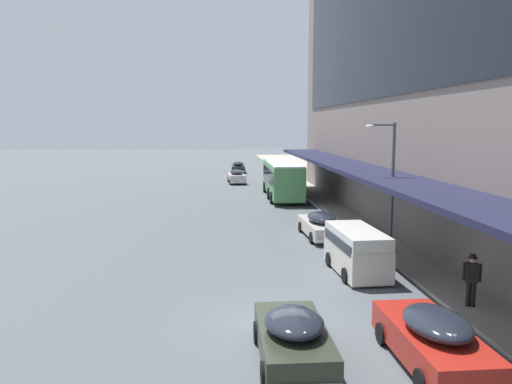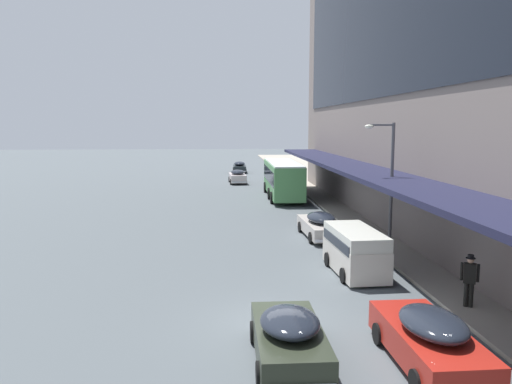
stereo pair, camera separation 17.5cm
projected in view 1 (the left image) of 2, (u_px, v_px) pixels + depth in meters
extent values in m
plane|color=#4E565A|center=(280.00, 323.00, 16.32)|extent=(240.00, 240.00, 0.00)
cube|color=#1B1D36|center=(475.00, 206.00, 16.29)|extent=(3.20, 72.00, 0.24)
cube|color=#4F9251|center=(282.00, 179.00, 44.17)|extent=(2.65, 10.76, 2.74)
cube|color=black|center=(282.00, 175.00, 44.12)|extent=(2.68, 9.90, 1.21)
cube|color=silver|center=(282.00, 163.00, 43.98)|extent=(2.55, 10.76, 0.12)
cube|color=black|center=(276.00, 161.00, 49.36)|extent=(1.27, 0.07, 0.36)
cylinder|color=black|center=(265.00, 187.00, 47.86)|extent=(0.26, 1.00, 1.00)
cylinder|color=black|center=(291.00, 187.00, 48.02)|extent=(0.26, 1.00, 1.00)
cylinder|color=black|center=(272.00, 198.00, 40.96)|extent=(0.26, 1.00, 1.00)
cylinder|color=black|center=(302.00, 197.00, 41.12)|extent=(0.26, 1.00, 1.00)
cylinder|color=black|center=(269.00, 193.00, 43.45)|extent=(0.26, 1.00, 1.00)
cylinder|color=black|center=(298.00, 193.00, 43.61)|extent=(0.26, 1.00, 1.00)
cube|color=#AB2319|center=(432.00, 343.00, 13.34)|extent=(1.88, 4.56, 0.81)
ellipsoid|color=#1E232D|center=(437.00, 323.00, 13.03)|extent=(1.63, 2.52, 0.58)
cube|color=silver|center=(399.00, 319.00, 15.66)|extent=(1.72, 0.15, 0.14)
sphere|color=silver|center=(384.00, 311.00, 15.55)|extent=(0.18, 0.18, 0.18)
sphere|color=silver|center=(415.00, 310.00, 15.64)|extent=(0.18, 0.18, 0.18)
cylinder|color=black|center=(381.00, 334.00, 14.69)|extent=(0.15, 0.64, 0.64)
cylinder|color=black|center=(440.00, 331.00, 14.85)|extent=(0.15, 0.64, 0.64)
cylinder|color=black|center=(421.00, 382.00, 11.92)|extent=(0.15, 0.64, 0.64)
cylinder|color=black|center=(493.00, 379.00, 12.08)|extent=(0.15, 0.64, 0.64)
cube|color=beige|center=(237.00, 178.00, 55.34)|extent=(1.88, 4.21, 0.82)
ellipsoid|color=#1E232D|center=(237.00, 172.00, 55.05)|extent=(1.59, 2.34, 0.51)
cube|color=silver|center=(235.00, 178.00, 57.45)|extent=(1.60, 0.20, 0.14)
cube|color=silver|center=(238.00, 182.00, 53.29)|extent=(1.60, 0.20, 0.14)
sphere|color=silver|center=(231.00, 175.00, 57.33)|extent=(0.18, 0.18, 0.18)
sphere|color=silver|center=(239.00, 175.00, 57.44)|extent=(0.18, 0.18, 0.18)
cylinder|color=black|center=(228.00, 179.00, 56.54)|extent=(0.17, 0.65, 0.64)
cylinder|color=black|center=(243.00, 179.00, 56.74)|extent=(0.17, 0.65, 0.64)
cylinder|color=black|center=(230.00, 182.00, 54.02)|extent=(0.17, 0.65, 0.64)
cylinder|color=black|center=(245.00, 182.00, 54.22)|extent=(0.17, 0.65, 0.64)
cube|color=black|center=(238.00, 168.00, 67.77)|extent=(1.72, 4.04, 0.75)
ellipsoid|color=#1E232D|center=(238.00, 164.00, 67.49)|extent=(1.49, 2.23, 0.59)
cube|color=silver|center=(238.00, 169.00, 69.84)|extent=(1.58, 0.14, 0.14)
cube|color=silver|center=(239.00, 171.00, 65.76)|extent=(1.58, 0.14, 0.14)
sphere|color=silver|center=(235.00, 167.00, 69.74)|extent=(0.18, 0.18, 0.18)
sphere|color=silver|center=(241.00, 167.00, 69.80)|extent=(0.18, 0.18, 0.18)
cylinder|color=black|center=(232.00, 169.00, 68.99)|extent=(0.15, 0.64, 0.64)
cylinder|color=black|center=(244.00, 169.00, 69.09)|extent=(0.15, 0.64, 0.64)
cylinder|color=black|center=(232.00, 171.00, 66.53)|extent=(0.15, 0.64, 0.64)
cylinder|color=black|center=(245.00, 171.00, 66.63)|extent=(0.15, 0.64, 0.64)
cube|color=#2B3124|center=(293.00, 341.00, 13.59)|extent=(1.83, 4.09, 0.74)
ellipsoid|color=#1E232D|center=(294.00, 322.00, 13.30)|extent=(1.60, 2.25, 0.56)
cube|color=silver|center=(283.00, 319.00, 15.69)|extent=(1.72, 0.13, 0.14)
sphere|color=silver|center=(267.00, 311.00, 15.58)|extent=(0.18, 0.18, 0.18)
sphere|color=silver|center=(299.00, 310.00, 15.66)|extent=(0.18, 0.18, 0.18)
cylinder|color=black|center=(256.00, 332.00, 14.81)|extent=(0.14, 0.64, 0.64)
cylinder|color=black|center=(316.00, 330.00, 14.94)|extent=(0.14, 0.64, 0.64)
cylinder|color=black|center=(264.00, 374.00, 12.31)|extent=(0.14, 0.64, 0.64)
cylinder|color=black|center=(336.00, 372.00, 12.43)|extent=(0.14, 0.64, 0.64)
cube|color=beige|center=(320.00, 227.00, 28.70)|extent=(1.94, 4.85, 0.71)
ellipsoid|color=#1E232D|center=(322.00, 218.00, 28.39)|extent=(1.64, 2.69, 0.59)
cube|color=silver|center=(311.00, 223.00, 31.13)|extent=(1.66, 0.19, 0.14)
cube|color=silver|center=(332.00, 240.00, 26.33)|extent=(1.66, 0.19, 0.14)
sphere|color=silver|center=(303.00, 219.00, 31.01)|extent=(0.18, 0.18, 0.18)
sphere|color=silver|center=(318.00, 219.00, 31.12)|extent=(0.18, 0.18, 0.18)
cylinder|color=black|center=(300.00, 227.00, 30.09)|extent=(0.17, 0.65, 0.64)
cylinder|color=black|center=(328.00, 226.00, 30.30)|extent=(0.17, 0.65, 0.64)
cylinder|color=black|center=(311.00, 238.00, 27.18)|extent=(0.17, 0.65, 0.64)
cylinder|color=black|center=(342.00, 237.00, 27.38)|extent=(0.17, 0.65, 0.64)
cube|color=beige|center=(356.00, 256.00, 21.66)|extent=(1.96, 4.38, 1.29)
cube|color=silver|center=(357.00, 239.00, 21.55)|extent=(1.92, 4.29, 0.83)
cube|color=black|center=(357.00, 241.00, 21.56)|extent=(1.98, 3.95, 0.41)
ellipsoid|color=beige|center=(342.00, 242.00, 23.70)|extent=(1.64, 0.68, 1.11)
cylinder|color=black|center=(329.00, 259.00, 22.83)|extent=(0.19, 0.65, 0.64)
cylinder|color=black|center=(366.00, 258.00, 23.05)|extent=(0.19, 0.65, 0.64)
cylinder|color=black|center=(345.00, 275.00, 20.38)|extent=(0.19, 0.65, 0.64)
cylinder|color=black|center=(386.00, 274.00, 20.60)|extent=(0.19, 0.65, 0.64)
cylinder|color=black|center=(473.00, 295.00, 17.30)|extent=(0.16, 0.16, 0.85)
cylinder|color=black|center=(468.00, 294.00, 17.36)|extent=(0.16, 0.16, 0.85)
cube|color=black|center=(472.00, 273.00, 17.23)|extent=(0.47, 0.40, 0.70)
cylinder|color=black|center=(480.00, 273.00, 17.12)|extent=(0.10, 0.10, 0.63)
cylinder|color=black|center=(464.00, 271.00, 17.32)|extent=(0.10, 0.10, 0.63)
sphere|color=tan|center=(473.00, 260.00, 17.16)|extent=(0.22, 0.22, 0.22)
cylinder|color=black|center=(473.00, 258.00, 17.15)|extent=(0.33, 0.33, 0.02)
cylinder|color=black|center=(473.00, 256.00, 17.15)|extent=(0.21, 0.21, 0.12)
cylinder|color=#4C4C51|center=(392.00, 188.00, 24.43)|extent=(0.16, 0.16, 6.38)
cylinder|color=#4C4C51|center=(382.00, 125.00, 23.97)|extent=(1.20, 0.10, 0.10)
ellipsoid|color=silver|center=(370.00, 126.00, 23.94)|extent=(0.44, 0.28, 0.20)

